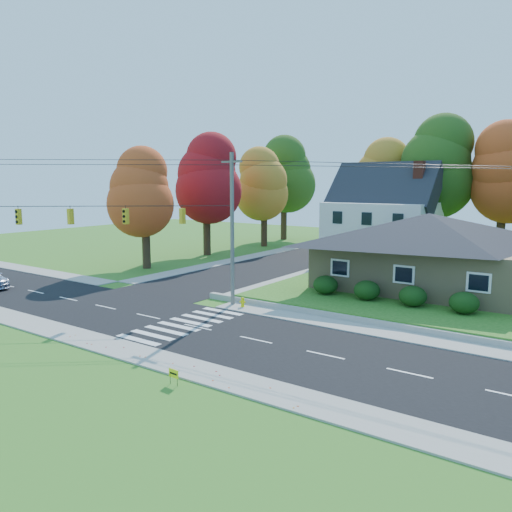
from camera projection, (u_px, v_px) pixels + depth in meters
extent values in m
plane|color=#3D7923|center=(198.00, 327.00, 28.08)|extent=(120.00, 120.00, 0.00)
cube|color=black|center=(198.00, 327.00, 28.08)|extent=(90.00, 8.00, 0.02)
cube|color=black|center=(302.00, 258.00, 53.71)|extent=(8.00, 44.00, 0.02)
cube|color=#9C9A90|center=(249.00, 308.00, 32.13)|extent=(90.00, 2.00, 0.08)
cube|color=#9C9A90|center=(129.00, 351.00, 24.01)|extent=(90.00, 2.00, 0.08)
cube|color=#3D7923|center=(512.00, 287.00, 37.75)|extent=(30.00, 30.00, 0.50)
cube|color=tan|center=(427.00, 266.00, 36.24)|extent=(14.00, 10.00, 3.20)
pyramid|color=#26262B|center=(428.00, 229.00, 35.85)|extent=(14.60, 10.60, 2.20)
cube|color=silver|center=(382.00, 230.00, 50.33)|extent=(10.00, 8.00, 5.60)
pyramid|color=#26262B|center=(383.00, 190.00, 49.74)|extent=(10.40, 8.40, 2.40)
cube|color=brown|center=(417.00, 211.00, 48.06)|extent=(0.90, 0.90, 9.60)
ellipsoid|color=#163A10|center=(326.00, 285.00, 34.17)|extent=(1.70, 1.70, 1.27)
ellipsoid|color=#163A10|center=(367.00, 290.00, 32.48)|extent=(1.70, 1.70, 1.27)
ellipsoid|color=#163A10|center=(413.00, 296.00, 30.78)|extent=(1.70, 1.70, 1.27)
ellipsoid|color=#163A10|center=(464.00, 303.00, 29.09)|extent=(1.70, 1.70, 1.27)
cylinder|color=#666059|center=(232.00, 230.00, 32.41)|extent=(0.26, 0.26, 10.00)
cube|color=#666059|center=(232.00, 162.00, 31.77)|extent=(1.60, 0.12, 0.12)
cube|color=gold|center=(19.00, 217.00, 31.38)|extent=(0.34, 0.26, 1.00)
cube|color=gold|center=(71.00, 216.00, 31.60)|extent=(0.26, 0.34, 1.00)
cube|color=gold|center=(126.00, 216.00, 31.82)|extent=(0.34, 0.26, 1.00)
cube|color=gold|center=(182.00, 216.00, 32.06)|extent=(0.26, 0.34, 1.00)
cylinder|color=black|center=(101.00, 206.00, 31.63)|extent=(13.02, 10.43, 0.04)
cylinder|color=#3F2A19|center=(384.00, 226.00, 56.34)|extent=(0.80, 0.80, 5.40)
sphere|color=#BF7D25|center=(385.00, 191.00, 55.77)|extent=(6.72, 6.72, 6.72)
sphere|color=#BF7D25|center=(386.00, 176.00, 55.52)|extent=(5.91, 5.91, 5.91)
sphere|color=#BF7D25|center=(386.00, 161.00, 55.28)|extent=(5.11, 5.11, 5.11)
cylinder|color=#3F2A19|center=(436.00, 225.00, 52.08)|extent=(0.86, 0.86, 6.30)
sphere|color=#2F5517|center=(438.00, 181.00, 51.41)|extent=(7.84, 7.84, 7.84)
sphere|color=#2F5517|center=(439.00, 162.00, 51.12)|extent=(6.90, 6.90, 6.90)
sphere|color=#2F5517|center=(441.00, 142.00, 50.83)|extent=(5.96, 5.96, 5.96)
cylinder|color=#3F2A19|center=(501.00, 230.00, 49.53)|extent=(0.83, 0.83, 5.85)
sphere|color=#CC481C|center=(504.00, 187.00, 48.91)|extent=(7.28, 7.28, 7.28)
sphere|color=#CC481C|center=(505.00, 168.00, 48.64)|extent=(6.41, 6.41, 6.41)
sphere|color=#CC481C|center=(506.00, 149.00, 48.38)|extent=(5.53, 5.53, 5.53)
cylinder|color=#3F2A19|center=(146.00, 242.00, 47.06)|extent=(0.77, 0.77, 4.95)
sphere|color=#CC481C|center=(145.00, 204.00, 46.54)|extent=(6.16, 6.16, 6.16)
sphere|color=#CC481C|center=(144.00, 188.00, 46.31)|extent=(5.42, 5.42, 5.42)
sphere|color=#CC481C|center=(144.00, 171.00, 46.08)|extent=(4.68, 4.68, 4.68)
cylinder|color=#3F2A19|center=(207.00, 229.00, 55.68)|extent=(0.83, 0.83, 5.85)
sphere|color=maroon|center=(206.00, 191.00, 55.06)|extent=(7.28, 7.28, 7.28)
sphere|color=maroon|center=(206.00, 174.00, 54.79)|extent=(6.41, 6.41, 6.41)
sphere|color=maroon|center=(206.00, 157.00, 54.52)|extent=(5.53, 5.53, 5.53)
cylinder|color=#3F2A19|center=(264.00, 225.00, 63.27)|extent=(0.80, 0.80, 5.40)
sphere|color=#BF7D25|center=(264.00, 194.00, 62.69)|extent=(6.72, 6.72, 6.72)
sphere|color=#BF7D25|center=(264.00, 181.00, 62.45)|extent=(5.91, 5.91, 5.91)
sphere|color=#BF7D25|center=(264.00, 167.00, 62.20)|extent=(5.11, 5.11, 5.11)
cylinder|color=#3F2A19|center=(284.00, 217.00, 70.83)|extent=(0.86, 0.86, 6.30)
sphere|color=#2F5517|center=(284.00, 185.00, 70.16)|extent=(7.84, 7.84, 7.84)
sphere|color=#2F5517|center=(284.00, 171.00, 69.87)|extent=(6.90, 6.90, 6.90)
sphere|color=#2F5517|center=(284.00, 157.00, 69.58)|extent=(5.96, 5.96, 5.96)
imported|color=silver|center=(329.00, 244.00, 59.52)|extent=(3.17, 4.63, 1.45)
cylinder|color=#D7D205|center=(243.00, 307.00, 32.44)|extent=(0.32, 0.32, 0.09)
cylinder|color=#D7D205|center=(243.00, 303.00, 32.40)|extent=(0.21, 0.21, 0.49)
sphere|color=#D7D205|center=(243.00, 299.00, 32.36)|extent=(0.23, 0.23, 0.23)
cylinder|color=#D7D205|center=(243.00, 302.00, 32.39)|extent=(0.41, 0.24, 0.11)
cylinder|color=black|center=(170.00, 379.00, 20.19)|extent=(0.02, 0.02, 0.45)
cylinder|color=black|center=(177.00, 381.00, 19.97)|extent=(0.02, 0.02, 0.45)
cube|color=#FFFA14|center=(174.00, 374.00, 20.04)|extent=(0.54, 0.07, 0.36)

